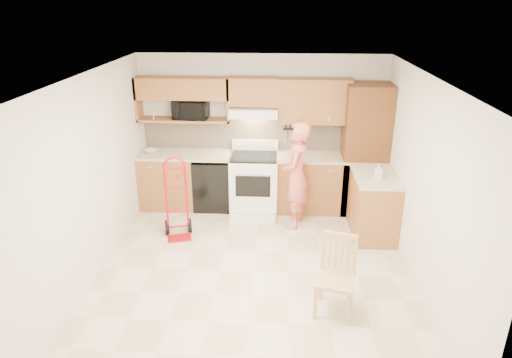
# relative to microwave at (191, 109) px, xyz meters

# --- Properties ---
(floor) EXTENTS (4.00, 4.50, 0.02)m
(floor) POSITION_rel_microwave_xyz_m (1.13, -2.08, -1.65)
(floor) COLOR beige
(floor) RESTS_ON ground
(ceiling) EXTENTS (4.00, 4.50, 0.02)m
(ceiling) POSITION_rel_microwave_xyz_m (1.13, -2.08, 0.87)
(ceiling) COLOR white
(ceiling) RESTS_ON ground
(wall_back) EXTENTS (4.00, 0.02, 2.50)m
(wall_back) POSITION_rel_microwave_xyz_m (1.13, 0.17, -0.39)
(wall_back) COLOR silver
(wall_back) RESTS_ON ground
(wall_front) EXTENTS (4.00, 0.02, 2.50)m
(wall_front) POSITION_rel_microwave_xyz_m (1.13, -4.34, -0.39)
(wall_front) COLOR silver
(wall_front) RESTS_ON ground
(wall_left) EXTENTS (0.02, 4.50, 2.50)m
(wall_left) POSITION_rel_microwave_xyz_m (-0.88, -2.08, -0.39)
(wall_left) COLOR silver
(wall_left) RESTS_ON ground
(wall_right) EXTENTS (0.02, 4.50, 2.50)m
(wall_right) POSITION_rel_microwave_xyz_m (3.14, -2.08, -0.39)
(wall_right) COLOR silver
(wall_right) RESTS_ON ground
(backsplash) EXTENTS (3.92, 0.03, 0.55)m
(backsplash) POSITION_rel_microwave_xyz_m (1.13, 0.15, -0.44)
(backsplash) COLOR #C8AF90
(backsplash) RESTS_ON wall_back
(lower_cab_left) EXTENTS (0.90, 0.60, 0.90)m
(lower_cab_left) POSITION_rel_microwave_xyz_m (-0.42, -0.14, -1.19)
(lower_cab_left) COLOR brown
(lower_cab_left) RESTS_ON ground
(dishwasher) EXTENTS (0.60, 0.60, 0.85)m
(dishwasher) POSITION_rel_microwave_xyz_m (0.33, -0.14, -1.22)
(dishwasher) COLOR black
(dishwasher) RESTS_ON ground
(lower_cab_right) EXTENTS (1.14, 0.60, 0.90)m
(lower_cab_right) POSITION_rel_microwave_xyz_m (1.96, -0.14, -1.19)
(lower_cab_right) COLOR brown
(lower_cab_right) RESTS_ON ground
(countertop_left) EXTENTS (1.50, 0.63, 0.04)m
(countertop_left) POSITION_rel_microwave_xyz_m (-0.12, -0.13, -0.72)
(countertop_left) COLOR beige
(countertop_left) RESTS_ON lower_cab_left
(countertop_right) EXTENTS (1.14, 0.63, 0.04)m
(countertop_right) POSITION_rel_microwave_xyz_m (1.96, -0.13, -0.72)
(countertop_right) COLOR beige
(countertop_right) RESTS_ON lower_cab_right
(cab_return_right) EXTENTS (0.60, 1.00, 0.90)m
(cab_return_right) POSITION_rel_microwave_xyz_m (2.83, -0.94, -1.19)
(cab_return_right) COLOR brown
(cab_return_right) RESTS_ON ground
(countertop_return) EXTENTS (0.63, 1.00, 0.04)m
(countertop_return) POSITION_rel_microwave_xyz_m (2.83, -0.94, -0.72)
(countertop_return) COLOR beige
(countertop_return) RESTS_ON cab_return_right
(pantry_tall) EXTENTS (0.70, 0.60, 2.10)m
(pantry_tall) POSITION_rel_microwave_xyz_m (2.78, -0.14, -0.59)
(pantry_tall) COLOR #573019
(pantry_tall) RESTS_ON ground
(upper_cab_left) EXTENTS (1.50, 0.33, 0.34)m
(upper_cab_left) POSITION_rel_microwave_xyz_m (-0.12, 0.00, 0.34)
(upper_cab_left) COLOR brown
(upper_cab_left) RESTS_ON wall_back
(upper_shelf_mw) EXTENTS (1.50, 0.33, 0.04)m
(upper_shelf_mw) POSITION_rel_microwave_xyz_m (-0.12, 0.00, -0.17)
(upper_shelf_mw) COLOR brown
(upper_shelf_mw) RESTS_ON wall_back
(upper_cab_center) EXTENTS (0.76, 0.33, 0.44)m
(upper_cab_center) POSITION_rel_microwave_xyz_m (1.01, 0.00, 0.30)
(upper_cab_center) COLOR brown
(upper_cab_center) RESTS_ON wall_back
(upper_cab_right) EXTENTS (1.14, 0.33, 0.70)m
(upper_cab_right) POSITION_rel_microwave_xyz_m (1.96, 0.00, 0.16)
(upper_cab_right) COLOR brown
(upper_cab_right) RESTS_ON wall_back
(range_hood) EXTENTS (0.76, 0.46, 0.14)m
(range_hood) POSITION_rel_microwave_xyz_m (1.01, -0.06, -0.01)
(range_hood) COLOR white
(range_hood) RESTS_ON wall_back
(knife_strip) EXTENTS (0.40, 0.05, 0.29)m
(knife_strip) POSITION_rel_microwave_xyz_m (1.68, 0.12, -0.40)
(knife_strip) COLOR black
(knife_strip) RESTS_ON backsplash
(microwave) EXTENTS (0.57, 0.40, 0.31)m
(microwave) POSITION_rel_microwave_xyz_m (0.00, 0.00, 0.00)
(microwave) COLOR black
(microwave) RESTS_ON upper_shelf_mw
(range) EXTENTS (0.76, 1.00, 1.12)m
(range) POSITION_rel_microwave_xyz_m (1.03, -0.28, -1.08)
(range) COLOR white
(range) RESTS_ON ground
(person) EXTENTS (0.51, 0.67, 1.64)m
(person) POSITION_rel_microwave_xyz_m (1.69, -0.74, -0.82)
(person) COLOR #E9695D
(person) RESTS_ON ground
(hand_truck) EXTENTS (0.53, 0.50, 1.12)m
(hand_truck) POSITION_rel_microwave_xyz_m (-0.04, -1.20, -1.08)
(hand_truck) COLOR red
(hand_truck) RESTS_ON ground
(dining_chair) EXTENTS (0.51, 0.53, 0.91)m
(dining_chair) POSITION_rel_microwave_xyz_m (2.08, -2.83, -1.19)
(dining_chair) COLOR tan
(dining_chair) RESTS_ON ground
(soap_bottle) EXTENTS (0.09, 0.09, 0.20)m
(soap_bottle) POSITION_rel_microwave_xyz_m (2.83, -1.04, -0.60)
(soap_bottle) COLOR white
(soap_bottle) RESTS_ON countertop_return
(bowl) EXTENTS (0.27, 0.27, 0.05)m
(bowl) POSITION_rel_microwave_xyz_m (-0.66, -0.14, -0.68)
(bowl) COLOR white
(bowl) RESTS_ON countertop_left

